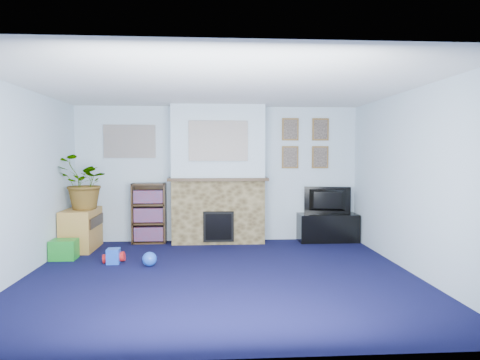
{
  "coord_description": "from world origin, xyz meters",
  "views": [
    {
      "loc": [
        -0.11,
        -5.41,
        1.56
      ],
      "look_at": [
        0.31,
        1.0,
        1.17
      ],
      "focal_mm": 32.0,
      "sensor_mm": 36.0,
      "label": 1
    }
  ],
  "objects": [
    {
      "name": "wall_left",
      "position": [
        -2.5,
        0.0,
        1.2
      ],
      "size": [
        0.04,
        4.5,
        2.4
      ],
      "primitive_type": "cube",
      "color": "silver",
      "rests_on": "ground"
    },
    {
      "name": "mantel_candle",
      "position": [
        0.37,
        2.0,
        1.23
      ],
      "size": [
        0.06,
        0.06,
        0.18
      ],
      "primitive_type": "cylinder",
      "color": "#B2BFC6",
      "rests_on": "chimney_breast"
    },
    {
      "name": "collage_left",
      "position": [
        -1.55,
        2.23,
        1.78
      ],
      "size": [
        0.9,
        0.03,
        0.58
      ],
      "primitive_type": "cube",
      "color": "gray",
      "rests_on": "wall_back"
    },
    {
      "name": "mantel_can",
      "position": [
        0.63,
        2.0,
        1.21
      ],
      "size": [
        0.06,
        0.06,
        0.12
      ],
      "primitive_type": "cylinder",
      "color": "blue",
      "rests_on": "chimney_breast"
    },
    {
      "name": "green_crate",
      "position": [
        -2.3,
        1.0,
        0.14
      ],
      "size": [
        0.37,
        0.3,
        0.29
      ],
      "primitive_type": "cube",
      "rotation": [
        0.0,
        0.0,
        0.01
      ],
      "color": "#198C26",
      "rests_on": "ground"
    },
    {
      "name": "sideboard",
      "position": [
        -2.24,
        1.66,
        0.35
      ],
      "size": [
        0.47,
        0.85,
        0.66
      ],
      "primitive_type": "cube",
      "color": "#B5833A",
      "rests_on": "ground"
    },
    {
      "name": "mantel_teddy",
      "position": [
        -0.6,
        2.0,
        1.22
      ],
      "size": [
        0.13,
        0.13,
        0.13
      ],
      "primitive_type": "sphere",
      "color": "gray",
      "rests_on": "chimney_breast"
    },
    {
      "name": "potted_plant",
      "position": [
        -2.19,
        1.61,
        1.11
      ],
      "size": [
        1.04,
        1.06,
        0.89
      ],
      "primitive_type": "imported",
      "rotation": [
        0.0,
        0.0,
        4.0
      ],
      "color": "#26661E",
      "rests_on": "sideboard"
    },
    {
      "name": "portrait_bl",
      "position": [
        1.3,
        2.23,
        1.5
      ],
      "size": [
        0.3,
        0.03,
        0.4
      ],
      "primitive_type": "cube",
      "color": "brown",
      "rests_on": "wall_back"
    },
    {
      "name": "portrait_tl",
      "position": [
        1.3,
        2.23,
        2.0
      ],
      "size": [
        0.3,
        0.03,
        0.4
      ],
      "primitive_type": "cube",
      "color": "brown",
      "rests_on": "wall_back"
    },
    {
      "name": "mantel_clock",
      "position": [
        -0.05,
        2.0,
        1.22
      ],
      "size": [
        0.09,
        0.06,
        0.13
      ],
      "primitive_type": "cube",
      "color": "gold",
      "rests_on": "chimney_breast"
    },
    {
      "name": "ceiling",
      "position": [
        0.0,
        0.0,
        2.4
      ],
      "size": [
        5.0,
        4.5,
        0.01
      ],
      "primitive_type": "cube",
      "color": "white",
      "rests_on": "wall_back"
    },
    {
      "name": "toy_tube",
      "position": [
        -1.52,
        0.76,
        0.07
      ],
      "size": [
        0.32,
        0.14,
        0.18
      ],
      "primitive_type": "cylinder",
      "rotation": [
        0.0,
        1.43,
        0.0
      ],
      "color": "red",
      "rests_on": "ground"
    },
    {
      "name": "wall_right",
      "position": [
        2.5,
        0.0,
        1.2
      ],
      "size": [
        0.04,
        4.5,
        2.4
      ],
      "primitive_type": "cube",
      "color": "silver",
      "rests_on": "ground"
    },
    {
      "name": "floor",
      "position": [
        0.0,
        0.0,
        0.0
      ],
      "size": [
        5.0,
        4.5,
        0.01
      ],
      "primitive_type": "cube",
      "color": "#0D0E33",
      "rests_on": "ground"
    },
    {
      "name": "bookshelf",
      "position": [
        -1.21,
        2.11,
        0.5
      ],
      "size": [
        0.58,
        0.28,
        1.05
      ],
      "color": "#302011",
      "rests_on": "ground"
    },
    {
      "name": "wall_front",
      "position": [
        0.0,
        -2.25,
        1.2
      ],
      "size": [
        5.0,
        0.04,
        2.4
      ],
      "primitive_type": "cube",
      "color": "silver",
      "rests_on": "ground"
    },
    {
      "name": "wall_back",
      "position": [
        0.0,
        2.25,
        1.2
      ],
      "size": [
        5.0,
        0.04,
        2.4
      ],
      "primitive_type": "cube",
      "color": "silver",
      "rests_on": "ground"
    },
    {
      "name": "chimney_breast",
      "position": [
        0.0,
        2.05,
        1.18
      ],
      "size": [
        1.72,
        0.5,
        2.4
      ],
      "color": "brown",
      "rests_on": "ground"
    },
    {
      "name": "toy_block",
      "position": [
        -1.51,
        0.7,
        0.11
      ],
      "size": [
        0.18,
        0.18,
        0.21
      ],
      "primitive_type": "cube",
      "rotation": [
        0.0,
        0.0,
        0.03
      ],
      "color": "blue",
      "rests_on": "ground"
    },
    {
      "name": "portrait_tr",
      "position": [
        1.85,
        2.23,
        2.0
      ],
      "size": [
        0.3,
        0.03,
        0.4
      ],
      "primitive_type": "cube",
      "color": "brown",
      "rests_on": "wall_back"
    },
    {
      "name": "tv_stand",
      "position": [
        1.95,
        2.03,
        0.23
      ],
      "size": [
        1.04,
        0.44,
        0.49
      ],
      "primitive_type": "cube",
      "color": "black",
      "rests_on": "ground"
    },
    {
      "name": "portrait_br",
      "position": [
        1.85,
        2.23,
        1.5
      ],
      "size": [
        0.3,
        0.03,
        0.4
      ],
      "primitive_type": "cube",
      "color": "brown",
      "rests_on": "wall_back"
    },
    {
      "name": "television",
      "position": [
        1.95,
        2.05,
        0.73
      ],
      "size": [
        0.83,
        0.25,
        0.48
      ],
      "primitive_type": "imported",
      "rotation": [
        0.0,
        0.0,
        2.96
      ],
      "color": "black",
      "rests_on": "tv_stand"
    },
    {
      "name": "collage_main",
      "position": [
        0.0,
        1.84,
        1.78
      ],
      "size": [
        1.0,
        0.03,
        0.68
      ],
      "primitive_type": "cube",
      "color": "gray",
      "rests_on": "chimney_breast"
    },
    {
      "name": "toy_ball",
      "position": [
        -0.98,
        0.52,
        0.09
      ],
      "size": [
        0.2,
        0.2,
        0.2
      ],
      "primitive_type": "sphere",
      "color": "blue",
      "rests_on": "ground"
    }
  ]
}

